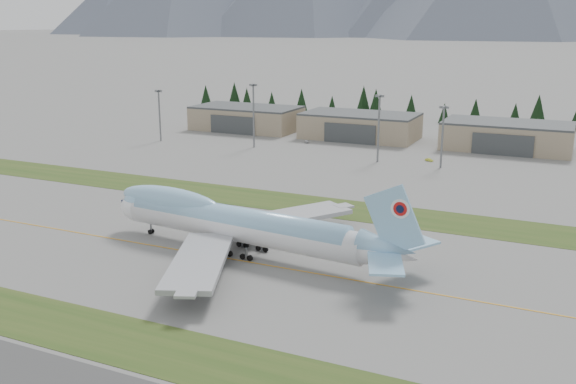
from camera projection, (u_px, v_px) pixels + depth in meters
The scene contains 13 objects.
ground at pixel (202, 254), 137.31m from camera, with size 7000.00×7000.00×0.00m, color #61615F.
grass_strip_near at pixel (76, 328), 103.96m from camera, with size 400.00×14.00×0.08m, color #2C4719.
grass_strip_far at pixel (289, 202), 176.80m from camera, with size 400.00×18.00×0.08m, color #2C4719.
taxiway_line_main at pixel (202, 254), 137.31m from camera, with size 400.00×0.40×0.02m, color orange.
boeing_747_freighter at pixel (237, 223), 136.83m from camera, with size 75.36×64.67×19.82m.
hangar_left at pixel (247, 118), 295.86m from camera, with size 48.00×26.60×10.80m.
hangar_center at pixel (360, 126), 273.56m from camera, with size 48.00×26.60×10.80m.
hangar_right at pixel (507, 136), 249.23m from camera, with size 48.00×26.60×10.80m.
floodlight_masts at pixel (362, 116), 228.73m from camera, with size 190.44×9.31×24.99m.
service_vehicle_a at pixel (307, 143), 264.35m from camera, with size 1.36×3.38×1.15m, color #B9B9BB.
service_vehicle_b at pixel (429, 161), 229.31m from camera, with size 1.11×3.17×1.04m, color gold.
service_vehicle_c at pixel (529, 157), 236.41m from camera, with size 1.45×3.58×1.04m, color #A6A6AB.
conifer_belt at pixel (442, 108), 318.79m from camera, with size 269.64×14.71×16.19m.
Camera 1 is at (71.02, -109.66, 47.99)m, focal length 40.00 mm.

